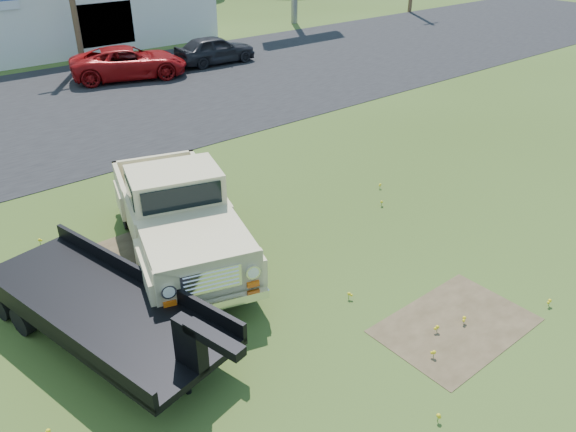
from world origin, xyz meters
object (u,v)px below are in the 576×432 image
Objects in this scene: red_pickup at (129,63)px; dark_sedan at (215,50)px; flatbed_trailer at (98,301)px; vintage_pickup_truck at (178,214)px.

red_pickup is 4.67m from dark_sedan.
flatbed_trailer is 1.13× the size of red_pickup.
dark_sedan is at bearing 71.58° from vintage_pickup_truck.
vintage_pickup_truck is 1.42× the size of dark_sedan.
red_pickup is at bearing 50.42° from flatbed_trailer.
red_pickup is (5.93, 15.10, -0.35)m from vintage_pickup_truck.
dark_sedan is at bearing 38.93° from flatbed_trailer.
flatbed_trailer is 1.43× the size of dark_sedan.
flatbed_trailer reaches higher than red_pickup.
flatbed_trailer is at bearing -131.51° from vintage_pickup_truck.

